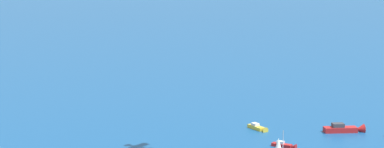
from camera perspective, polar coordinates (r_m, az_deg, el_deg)
name	(u,v)px	position (r m, az deg, el deg)	size (l,w,h in m)	color
motorboat_near_centre	(285,145)	(154.71, 8.24, -6.27)	(2.99, 6.18, 1.74)	#B21E1E
motorboat_far_port	(258,128)	(170.20, 5.89, -4.76)	(5.98, 6.21, 1.99)	gold
motorboat_outer_ring_a	(346,129)	(171.70, 13.45, -4.75)	(6.19, 10.82, 3.06)	#B21E1E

